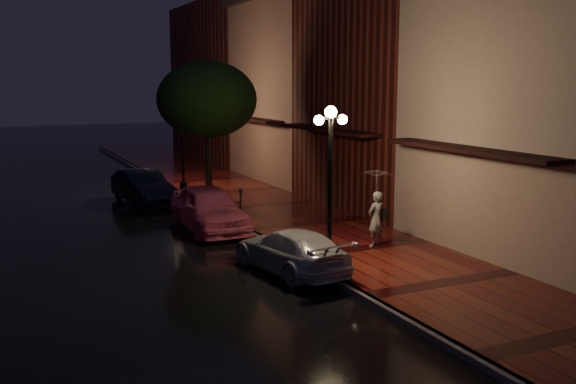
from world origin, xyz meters
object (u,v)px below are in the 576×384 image
streetlamp_far (182,136)px  woman_with_umbrella (376,196)px  silver_car (291,251)px  parking_meter (241,202)px  street_tree (207,102)px  streetlamp_near (330,177)px  navy_car (143,187)px  pink_car (209,208)px

streetlamp_far → woman_with_umbrella: (2.31, -12.71, -0.89)m
streetlamp_far → silver_car: 13.75m
streetlamp_far → parking_meter: streetlamp_far is taller
street_tree → parking_meter: size_ratio=4.78×
streetlamp_far → woman_with_umbrella: 12.95m
streetlamp_near → navy_car: 12.42m
streetlamp_far → pink_car: streetlamp_far is taller
pink_car → parking_meter: 1.20m
woman_with_umbrella → parking_meter: (-2.51, 4.81, -0.82)m
woman_with_umbrella → pink_car: bearing=-67.9°
streetlamp_near → woman_with_umbrella: streetlamp_near is taller
parking_meter → street_tree: bearing=88.7°
silver_car → woman_with_umbrella: woman_with_umbrella is taller
streetlamp_near → silver_car: 2.27m
streetlamp_near → woman_with_umbrella: size_ratio=1.83×
pink_car → street_tree: bearing=72.0°
street_tree → navy_car: size_ratio=1.35×
streetlamp_near → street_tree: street_tree is taller
streetlamp_near → pink_car: bearing=103.1°
pink_car → parking_meter: (1.20, 0.08, 0.11)m
pink_car → navy_car: pink_car is taller
streetlamp_far → street_tree: bearing=-85.1°
silver_car → woman_with_umbrella: bearing=-173.3°
navy_car → street_tree: bearing=-29.1°
parking_meter → streetlamp_far: bearing=92.7°
street_tree → navy_car: street_tree is taller
streetlamp_near → silver_car: bearing=155.6°
silver_car → parking_meter: (0.75, 5.66, 0.30)m
navy_car → woman_with_umbrella: woman_with_umbrella is taller
streetlamp_far → street_tree: (0.26, -3.01, 1.64)m
streetlamp_far → woman_with_umbrella: bearing=-79.7°
streetlamp_far → woman_with_umbrella: streetlamp_far is taller
pink_car → woman_with_umbrella: 6.08m
street_tree → woman_with_umbrella: bearing=-78.0°
streetlamp_far → navy_car: size_ratio=1.01×
streetlamp_near → street_tree: (0.26, 10.99, 1.64)m
streetlamp_near → parking_meter: streetlamp_near is taller
streetlamp_far → parking_meter: bearing=-91.4°
streetlamp_far → navy_car: streetlamp_far is taller
street_tree → silver_car: street_tree is taller
streetlamp_near → silver_car: (-0.95, 0.43, -2.01)m
street_tree → navy_car: 4.51m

